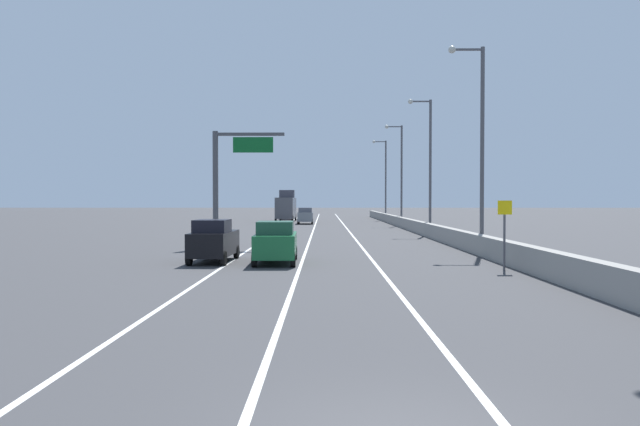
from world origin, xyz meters
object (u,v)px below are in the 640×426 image
lamp_post_right_third (428,158)px  car_green_3 (276,242)px  lamp_post_right_fourth (400,169)px  car_blue_0 (286,213)px  overhead_sign_gantry (227,174)px  box_truck (286,207)px  speed_advisory_sign (505,229)px  car_gray_2 (305,216)px  car_black_1 (214,241)px  lamp_post_right_fifth (384,175)px  lamp_post_right_second (479,136)px

lamp_post_right_third → car_green_3: bearing=-115.1°
lamp_post_right_fourth → car_blue_0: bearing=126.6°
overhead_sign_gantry → lamp_post_right_fourth: 36.18m
lamp_post_right_third → box_truck: size_ratio=1.30×
speed_advisory_sign → car_gray_2: bearing=101.7°
overhead_sign_gantry → car_green_3: (4.03, -10.28, -3.72)m
car_gray_2 → box_truck: 9.05m
car_green_3 → box_truck: (-3.04, 54.65, 1.04)m
car_green_3 → lamp_post_right_third: bearing=64.9°
lamp_post_right_fourth → car_gray_2: size_ratio=2.85×
car_black_1 → speed_advisory_sign: bearing=-14.5°
car_blue_0 → car_gray_2: car_gray_2 is taller
overhead_sign_gantry → speed_advisory_sign: size_ratio=2.50×
overhead_sign_gantry → car_gray_2: overhead_sign_gantry is taller
lamp_post_right_fourth → lamp_post_right_fifth: 18.11m
lamp_post_right_third → lamp_post_right_fifth: same height
lamp_post_right_fourth → car_green_3: size_ratio=2.72×
lamp_post_right_second → car_green_3: 14.43m
overhead_sign_gantry → lamp_post_right_second: lamp_post_right_second is taller
lamp_post_right_second → lamp_post_right_fourth: bearing=89.9°
lamp_post_right_fourth → car_blue_0: lamp_post_right_fourth is taller
lamp_post_right_third → box_truck: bearing=116.1°
speed_advisory_sign → lamp_post_right_fourth: bearing=88.3°
speed_advisory_sign → car_gray_2: speed_advisory_sign is taller
car_gray_2 → car_black_1: bearing=-93.8°
lamp_post_right_fourth → car_green_3: (-11.42, -42.92, -5.80)m
overhead_sign_gantry → box_truck: size_ratio=0.81×
car_blue_0 → car_green_3: car_green_3 is taller
car_blue_0 → box_truck: (0.52, -8.48, 1.09)m
overhead_sign_gantry → lamp_post_right_third: size_ratio=0.62×
lamp_post_right_second → car_green_3: lamp_post_right_second is taller
car_blue_0 → box_truck: bearing=-86.5°
overhead_sign_gantry → car_green_3: overhead_sign_gantry is taller
car_black_1 → car_gray_2: size_ratio=1.03×
car_gray_2 → lamp_post_right_fifth: bearing=52.4°
lamp_post_right_fifth → car_gray_2: bearing=-127.6°
lamp_post_right_fifth → car_green_3: lamp_post_right_fifth is taller
car_black_1 → box_truck: bearing=90.0°
lamp_post_right_fifth → car_gray_2: lamp_post_right_fifth is taller
speed_advisory_sign → car_green_3: bearing=164.4°
car_black_1 → car_gray_2: bearing=86.2°
overhead_sign_gantry → car_gray_2: bearing=83.7°
speed_advisory_sign → lamp_post_right_fifth: size_ratio=0.25×
overhead_sign_gantry → car_black_1: bearing=-84.3°
overhead_sign_gantry → lamp_post_right_fifth: (15.44, 50.75, 2.08)m
lamp_post_right_third → lamp_post_right_fifth: bearing=90.3°
speed_advisory_sign → lamp_post_right_third: (1.57, 27.61, 5.04)m
speed_advisory_sign → lamp_post_right_third: size_ratio=0.25×
lamp_post_right_second → lamp_post_right_third: (0.22, 18.11, 0.00)m
speed_advisory_sign → lamp_post_right_fourth: lamp_post_right_fourth is taller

